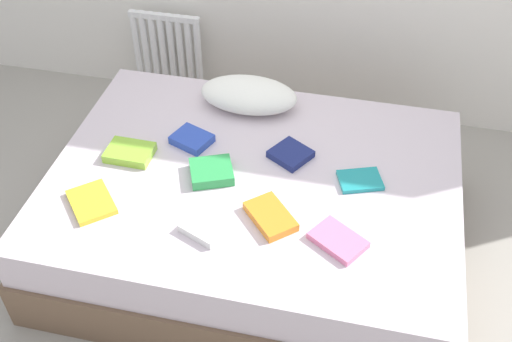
# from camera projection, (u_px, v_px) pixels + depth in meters

# --- Properties ---
(ground_plane) EXTENTS (8.00, 8.00, 0.00)m
(ground_plane) POSITION_uv_depth(u_px,v_px,m) (254.00, 243.00, 3.27)
(ground_plane) COLOR #9E998E
(bed) EXTENTS (2.00, 1.50, 0.50)m
(bed) POSITION_uv_depth(u_px,v_px,m) (254.00, 211.00, 3.10)
(bed) COLOR brown
(bed) RESTS_ON ground
(radiator) EXTENTS (0.47, 0.04, 0.53)m
(radiator) POSITION_uv_depth(u_px,v_px,m) (167.00, 50.00, 4.03)
(radiator) COLOR white
(radiator) RESTS_ON ground
(pillow) EXTENTS (0.53, 0.30, 0.16)m
(pillow) POSITION_uv_depth(u_px,v_px,m) (249.00, 95.00, 3.29)
(pillow) COLOR white
(pillow) RESTS_ON bed
(textbook_green) EXTENTS (0.25, 0.24, 0.05)m
(textbook_green) POSITION_uv_depth(u_px,v_px,m) (211.00, 172.00, 2.91)
(textbook_green) COLOR green
(textbook_green) RESTS_ON bed
(textbook_teal) EXTENTS (0.24, 0.21, 0.02)m
(textbook_teal) POSITION_uv_depth(u_px,v_px,m) (360.00, 180.00, 2.89)
(textbook_teal) COLOR teal
(textbook_teal) RESTS_ON bed
(textbook_pink) EXTENTS (0.27, 0.25, 0.03)m
(textbook_pink) POSITION_uv_depth(u_px,v_px,m) (338.00, 240.00, 2.61)
(textbook_pink) COLOR pink
(textbook_pink) RESTS_ON bed
(textbook_lime) EXTENTS (0.23, 0.17, 0.04)m
(textbook_lime) POSITION_uv_depth(u_px,v_px,m) (130.00, 153.00, 3.02)
(textbook_lime) COLOR #8CC638
(textbook_lime) RESTS_ON bed
(textbook_white) EXTENTS (0.23, 0.22, 0.04)m
(textbook_white) POSITION_uv_depth(u_px,v_px,m) (206.00, 227.00, 2.66)
(textbook_white) COLOR white
(textbook_white) RESTS_ON bed
(textbook_navy) EXTENTS (0.24, 0.24, 0.04)m
(textbook_navy) POSITION_uv_depth(u_px,v_px,m) (291.00, 154.00, 3.02)
(textbook_navy) COLOR navy
(textbook_navy) RESTS_ON bed
(textbook_yellow) EXTENTS (0.29, 0.29, 0.03)m
(textbook_yellow) POSITION_uv_depth(u_px,v_px,m) (91.00, 202.00, 2.78)
(textbook_yellow) COLOR yellow
(textbook_yellow) RESTS_ON bed
(textbook_orange) EXTENTS (0.27, 0.28, 0.04)m
(textbook_orange) POSITION_uv_depth(u_px,v_px,m) (270.00, 216.00, 2.70)
(textbook_orange) COLOR orange
(textbook_orange) RESTS_ON bed
(textbook_blue) EXTENTS (0.23, 0.21, 0.04)m
(textbook_blue) POSITION_uv_depth(u_px,v_px,m) (192.00, 139.00, 3.10)
(textbook_blue) COLOR #2847B7
(textbook_blue) RESTS_ON bed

